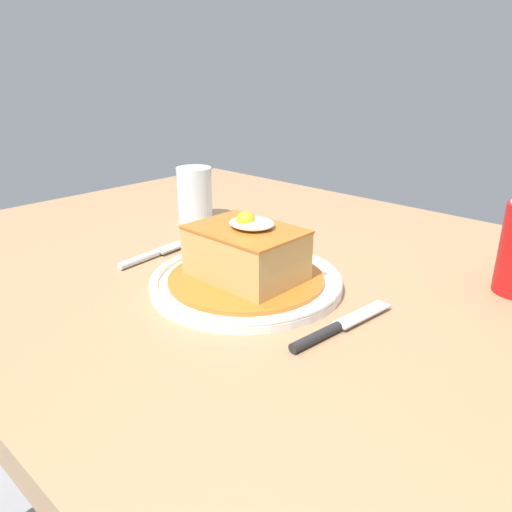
% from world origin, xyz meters
% --- Properties ---
extents(dining_table, '(1.19, 0.89, 0.76)m').
position_xyz_m(dining_table, '(0.00, 0.00, 0.65)').
color(dining_table, '#A87F56').
rests_on(dining_table, ground_plane).
extents(main_plate, '(0.27, 0.27, 0.02)m').
position_xyz_m(main_plate, '(0.06, -0.09, 0.77)').
color(main_plate, white).
rests_on(main_plate, dining_table).
extents(sandwich_meal, '(0.22, 0.22, 0.10)m').
position_xyz_m(sandwich_meal, '(0.06, -0.09, 0.81)').
color(sandwich_meal, '#C66B23').
rests_on(sandwich_meal, main_plate).
extents(fork, '(0.03, 0.14, 0.01)m').
position_xyz_m(fork, '(-0.12, -0.12, 0.77)').
color(fork, silver).
rests_on(fork, dining_table).
extents(knife, '(0.03, 0.17, 0.01)m').
position_xyz_m(knife, '(0.22, -0.12, 0.77)').
color(knife, '#262628').
rests_on(knife, dining_table).
extents(drinking_glass, '(0.07, 0.07, 0.10)m').
position_xyz_m(drinking_glass, '(-0.23, 0.06, 0.81)').
color(drinking_glass, silver).
rests_on(drinking_glass, dining_table).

